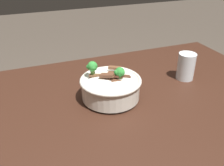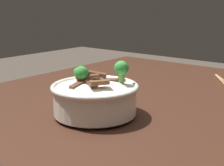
{
  "view_description": "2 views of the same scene",
  "coord_description": "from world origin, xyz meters",
  "views": [
    {
      "loc": [
        0.23,
        0.69,
        1.27
      ],
      "look_at": [
        -0.05,
        -0.02,
        0.86
      ],
      "focal_mm": 39.9,
      "sensor_mm": 36.0,
      "label": 1
    },
    {
      "loc": [
        -0.63,
        -0.58,
        1.05
      ],
      "look_at": [
        -0.01,
        -0.07,
        0.85
      ],
      "focal_mm": 50.71,
      "sensor_mm": 36.0,
      "label": 2
    }
  ],
  "objects": [
    {
      "name": "dining_table",
      "position": [
        0.0,
        0.0,
        0.65
      ],
      "size": [
        1.52,
        0.91,
        0.77
      ],
      "color": "#381E14",
      "rests_on": "ground"
    },
    {
      "name": "drinking_glass",
      "position": [
        -0.41,
        -0.09,
        0.82
      ],
      "size": [
        0.07,
        0.07,
        0.11
      ],
      "color": "white",
      "rests_on": "dining_table"
    },
    {
      "name": "rice_bowl",
      "position": [
        -0.05,
        -0.05,
        0.82
      ],
      "size": [
        0.23,
        0.23,
        0.14
      ],
      "color": "silver",
      "rests_on": "dining_table"
    }
  ]
}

